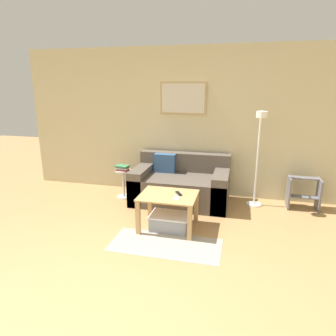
{
  "coord_description": "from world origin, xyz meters",
  "views": [
    {
      "loc": [
        1.13,
        -1.76,
        1.91
      ],
      "look_at": [
        0.22,
        1.96,
        0.85
      ],
      "focal_mm": 32.0,
      "sensor_mm": 36.0,
      "label": 1
    }
  ],
  "objects_px": {
    "floor_lamp": "(259,150)",
    "remote_control": "(179,193)",
    "coffee_table": "(168,202)",
    "side_table": "(124,181)",
    "storage_bin": "(170,222)",
    "book_stack": "(123,168)",
    "couch": "(181,185)",
    "cell_phone": "(177,198)",
    "step_stool": "(303,192)"
  },
  "relations": [
    {
      "from": "floor_lamp",
      "to": "remote_control",
      "type": "xyz_separation_m",
      "value": [
        -1.05,
        -0.98,
        -0.45
      ]
    },
    {
      "from": "coffee_table",
      "to": "side_table",
      "type": "bearing_deg",
      "value": 137.24
    },
    {
      "from": "storage_bin",
      "to": "coffee_table",
      "type": "bearing_deg",
      "value": 132.55
    },
    {
      "from": "storage_bin",
      "to": "side_table",
      "type": "relative_size",
      "value": 1.07
    },
    {
      "from": "storage_bin",
      "to": "side_table",
      "type": "xyz_separation_m",
      "value": [
        -1.07,
        1.0,
        0.18
      ]
    },
    {
      "from": "book_stack",
      "to": "remote_control",
      "type": "bearing_deg",
      "value": -37.13
    },
    {
      "from": "couch",
      "to": "remote_control",
      "type": "distance_m",
      "value": 0.98
    },
    {
      "from": "coffee_table",
      "to": "floor_lamp",
      "type": "distance_m",
      "value": 1.67
    },
    {
      "from": "storage_bin",
      "to": "remote_control",
      "type": "xyz_separation_m",
      "value": [
        0.1,
        0.09,
        0.39
      ]
    },
    {
      "from": "storage_bin",
      "to": "floor_lamp",
      "type": "xyz_separation_m",
      "value": [
        1.15,
        1.07,
        0.84
      ]
    },
    {
      "from": "cell_phone",
      "to": "step_stool",
      "type": "xyz_separation_m",
      "value": [
        1.79,
        1.28,
        -0.22
      ]
    },
    {
      "from": "storage_bin",
      "to": "remote_control",
      "type": "bearing_deg",
      "value": 40.52
    },
    {
      "from": "coffee_table",
      "to": "book_stack",
      "type": "relative_size",
      "value": 3.08
    },
    {
      "from": "couch",
      "to": "side_table",
      "type": "height_order",
      "value": "couch"
    },
    {
      "from": "side_table",
      "to": "remote_control",
      "type": "bearing_deg",
      "value": -37.74
    },
    {
      "from": "remote_control",
      "to": "cell_phone",
      "type": "height_order",
      "value": "remote_control"
    },
    {
      "from": "couch",
      "to": "coffee_table",
      "type": "height_order",
      "value": "couch"
    },
    {
      "from": "couch",
      "to": "cell_phone",
      "type": "distance_m",
      "value": 1.13
    },
    {
      "from": "couch",
      "to": "cell_phone",
      "type": "bearing_deg",
      "value": -81.24
    },
    {
      "from": "coffee_table",
      "to": "book_stack",
      "type": "height_order",
      "value": "book_stack"
    },
    {
      "from": "couch",
      "to": "book_stack",
      "type": "height_order",
      "value": "couch"
    },
    {
      "from": "coffee_table",
      "to": "cell_phone",
      "type": "distance_m",
      "value": 0.2
    },
    {
      "from": "side_table",
      "to": "remote_control",
      "type": "relative_size",
      "value": 3.3
    },
    {
      "from": "book_stack",
      "to": "step_stool",
      "type": "xyz_separation_m",
      "value": [
        2.97,
        0.24,
        -0.27
      ]
    },
    {
      "from": "coffee_table",
      "to": "side_table",
      "type": "height_order",
      "value": "side_table"
    },
    {
      "from": "side_table",
      "to": "book_stack",
      "type": "xyz_separation_m",
      "value": [
        0.0,
        -0.02,
        0.25
      ]
    },
    {
      "from": "side_table",
      "to": "step_stool",
      "type": "distance_m",
      "value": 2.97
    },
    {
      "from": "couch",
      "to": "floor_lamp",
      "type": "height_order",
      "value": "floor_lamp"
    },
    {
      "from": "storage_bin",
      "to": "step_stool",
      "type": "height_order",
      "value": "step_stool"
    },
    {
      "from": "coffee_table",
      "to": "step_stool",
      "type": "xyz_separation_m",
      "value": [
        1.92,
        1.18,
        -0.11
      ]
    },
    {
      "from": "coffee_table",
      "to": "remote_control",
      "type": "bearing_deg",
      "value": 23.08
    },
    {
      "from": "floor_lamp",
      "to": "side_table",
      "type": "height_order",
      "value": "floor_lamp"
    },
    {
      "from": "storage_bin",
      "to": "cell_phone",
      "type": "xyz_separation_m",
      "value": [
        0.11,
        -0.07,
        0.38
      ]
    },
    {
      "from": "coffee_table",
      "to": "remote_control",
      "type": "xyz_separation_m",
      "value": [
        0.13,
        0.06,
        0.11
      ]
    },
    {
      "from": "coffee_table",
      "to": "side_table",
      "type": "xyz_separation_m",
      "value": [
        -1.04,
        0.97,
        -0.09
      ]
    },
    {
      "from": "couch",
      "to": "remote_control",
      "type": "xyz_separation_m",
      "value": [
        0.16,
        -0.95,
        0.21
      ]
    },
    {
      "from": "step_stool",
      "to": "coffee_table",
      "type": "bearing_deg",
      "value": -148.43
    },
    {
      "from": "coffee_table",
      "to": "storage_bin",
      "type": "xyz_separation_m",
      "value": [
        0.03,
        -0.03,
        -0.27
      ]
    },
    {
      "from": "storage_bin",
      "to": "couch",
      "type": "bearing_deg",
      "value": 93.39
    },
    {
      "from": "cell_phone",
      "to": "floor_lamp",
      "type": "bearing_deg",
      "value": 39.35
    },
    {
      "from": "couch",
      "to": "cell_phone",
      "type": "relative_size",
      "value": 11.22
    },
    {
      "from": "couch",
      "to": "floor_lamp",
      "type": "relative_size",
      "value": 1.02
    },
    {
      "from": "coffee_table",
      "to": "side_table",
      "type": "distance_m",
      "value": 1.42
    },
    {
      "from": "floor_lamp",
      "to": "step_stool",
      "type": "xyz_separation_m",
      "value": [
        0.74,
        0.15,
        -0.68
      ]
    },
    {
      "from": "coffee_table",
      "to": "storage_bin",
      "type": "distance_m",
      "value": 0.28
    },
    {
      "from": "cell_phone",
      "to": "step_stool",
      "type": "relative_size",
      "value": 0.28
    },
    {
      "from": "step_stool",
      "to": "book_stack",
      "type": "bearing_deg",
      "value": -175.44
    },
    {
      "from": "storage_bin",
      "to": "remote_control",
      "type": "distance_m",
      "value": 0.41
    },
    {
      "from": "couch",
      "to": "side_table",
      "type": "bearing_deg",
      "value": -177.89
    },
    {
      "from": "side_table",
      "to": "step_stool",
      "type": "relative_size",
      "value": 0.98
    }
  ]
}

